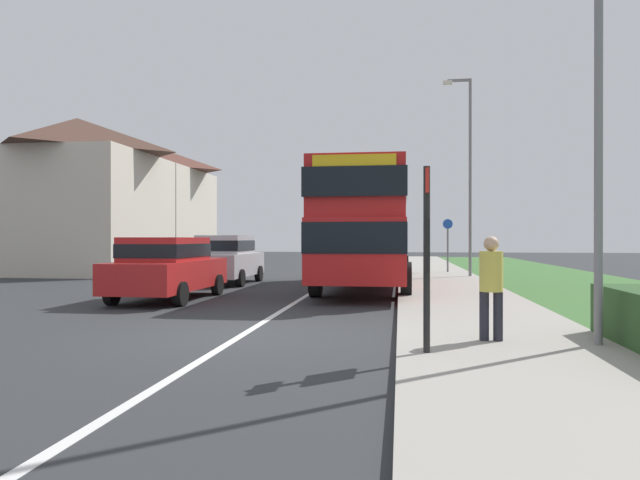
# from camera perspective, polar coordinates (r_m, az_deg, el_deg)

# --- Properties ---
(ground_plane) EXTENTS (120.00, 120.00, 0.00)m
(ground_plane) POSITION_cam_1_polar(r_m,az_deg,el_deg) (9.96, -7.69, -9.32)
(ground_plane) COLOR #2D3033
(lane_marking_centre) EXTENTS (0.14, 60.00, 0.01)m
(lane_marking_centre) POSITION_cam_1_polar(r_m,az_deg,el_deg) (17.73, -0.69, -5.14)
(lane_marking_centre) COLOR silver
(lane_marking_centre) RESTS_ON ground_plane
(pavement_near_side) EXTENTS (3.20, 68.00, 0.12)m
(pavement_near_side) POSITION_cam_1_polar(r_m,az_deg,el_deg) (15.62, 13.67, -5.66)
(pavement_near_side) COLOR #9E998E
(pavement_near_side) RESTS_ON ground_plane
(grass_verge_seaward) EXTENTS (6.00, 68.00, 0.08)m
(grass_verge_seaward) POSITION_cam_1_polar(r_m,az_deg,el_deg) (16.61, 28.67, -5.39)
(grass_verge_seaward) COLOR #3D6B33
(grass_verge_seaward) RESTS_ON ground_plane
(double_decker_bus) EXTENTS (2.80, 10.13, 3.70)m
(double_decker_bus) POSITION_cam_1_polar(r_m,az_deg,el_deg) (18.67, 4.61, 1.69)
(double_decker_bus) COLOR red
(double_decker_bus) RESTS_ON ground_plane
(parked_car_red) EXTENTS (1.96, 4.53, 1.67)m
(parked_car_red) POSITION_cam_1_polar(r_m,az_deg,el_deg) (15.78, -14.88, -2.48)
(parked_car_red) COLOR #B21E1E
(parked_car_red) RESTS_ON ground_plane
(parked_car_silver) EXTENTS (1.90, 4.12, 1.75)m
(parked_car_silver) POSITION_cam_1_polar(r_m,az_deg,el_deg) (20.98, -9.23, -1.73)
(parked_car_silver) COLOR #B7B7BC
(parked_car_silver) RESTS_ON ground_plane
(pedestrian_at_stop) EXTENTS (0.34, 0.34, 1.67)m
(pedestrian_at_stop) POSITION_cam_1_polar(r_m,az_deg,el_deg) (8.91, 16.63, -4.12)
(pedestrian_at_stop) COLOR #23232D
(pedestrian_at_stop) RESTS_ON ground_plane
(bus_stop_sign) EXTENTS (0.09, 0.52, 2.60)m
(bus_stop_sign) POSITION_cam_1_polar(r_m,az_deg,el_deg) (7.77, 10.55, -0.57)
(bus_stop_sign) COLOR black
(bus_stop_sign) RESTS_ON ground_plane
(cycle_route_sign) EXTENTS (0.44, 0.08, 2.52)m
(cycle_route_sign) POSITION_cam_1_polar(r_m,az_deg,el_deg) (26.69, 12.56, -0.31)
(cycle_route_sign) COLOR slate
(cycle_route_sign) RESTS_ON ground_plane
(street_lamp_near) EXTENTS (1.14, 0.20, 7.68)m
(street_lamp_near) POSITION_cam_1_polar(r_m,az_deg,el_deg) (9.49, 25.32, 17.00)
(street_lamp_near) COLOR slate
(street_lamp_near) RESTS_ON ground_plane
(street_lamp_mid) EXTENTS (1.14, 0.20, 8.11)m
(street_lamp_mid) POSITION_cam_1_polar(r_m,az_deg,el_deg) (24.18, 14.46, 7.21)
(street_lamp_mid) COLOR slate
(street_lamp_mid) RESTS_ON ground_plane
(house_terrace_far_side) EXTENTS (6.94, 13.56, 7.31)m
(house_terrace_far_side) POSITION_cam_1_polar(r_m,az_deg,el_deg) (32.35, -19.84, 3.71)
(house_terrace_far_side) COLOR beige
(house_terrace_far_side) RESTS_ON ground_plane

